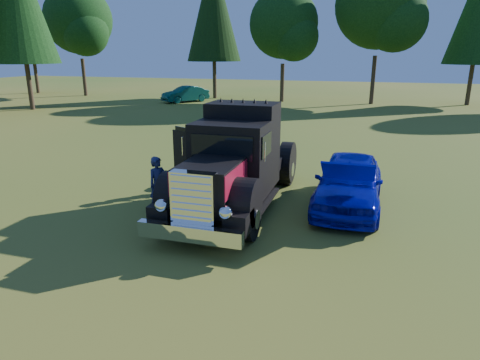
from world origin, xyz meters
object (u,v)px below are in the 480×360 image
object	(u,v)px
spectator_near	(158,185)
spectator_far	(189,166)
diamond_t_truck	(234,166)
distant_teal_car	(185,94)
hotrod_coupe	(349,182)

from	to	relation	value
spectator_near	spectator_far	distance (m)	2.08
spectator_near	diamond_t_truck	bearing A→B (deg)	-33.87
diamond_t_truck	spectator_far	bearing A→B (deg)	151.65
spectator_near	distant_teal_car	bearing A→B (deg)	49.55
spectator_far	hotrod_coupe	bearing A→B (deg)	-32.06
spectator_far	distant_teal_car	distance (m)	26.59
spectator_near	spectator_far	xyz separation A→B (m)	(0.03, 2.08, 0.04)
hotrod_coupe	distant_teal_car	world-z (taller)	hotrod_coupe
spectator_far	distant_teal_car	world-z (taller)	spectator_far
diamond_t_truck	spectator_far	size ratio (longest dim) A/B	4.11
spectator_near	hotrod_coupe	bearing A→B (deg)	-41.14
diamond_t_truck	distant_teal_car	world-z (taller)	diamond_t_truck
spectator_near	spectator_far	size ratio (longest dim) A/B	0.95
diamond_t_truck	hotrod_coupe	distance (m)	3.41
diamond_t_truck	distant_teal_car	distance (m)	28.33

